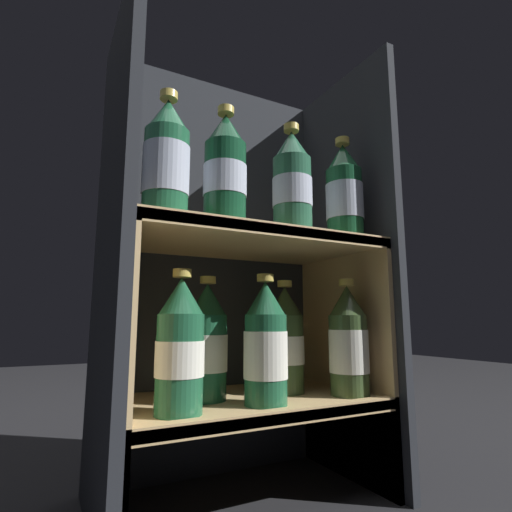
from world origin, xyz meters
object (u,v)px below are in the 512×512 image
object	(u,v)px
bottle_upper_front_0	(166,163)
bottle_lower_front_1	(265,346)
bottle_lower_back_0	(207,344)
bottle_lower_front_0	(180,348)
bottle_upper_front_1	(225,173)
bottle_upper_front_3	(344,195)
bottle_lower_back_1	(285,342)
bottle_lower_front_2	(348,343)
bottle_upper_front_2	(292,185)

from	to	relation	value
bottle_upper_front_0	bottle_lower_front_1	world-z (taller)	bottle_upper_front_0
bottle_lower_back_0	bottle_lower_front_0	bearing A→B (deg)	-132.25
bottle_lower_back_0	bottle_lower_front_1	bearing A→B (deg)	-47.75
bottle_upper_front_1	bottle_lower_back_0	distance (m)	0.33
bottle_upper_front_3	bottle_lower_back_1	distance (m)	0.35
bottle_lower_front_2	bottle_lower_back_1	bearing A→B (deg)	137.99
bottle_upper_front_0	bottle_lower_back_0	world-z (taller)	bottle_upper_front_0
bottle_upper_front_3	bottle_lower_front_2	world-z (taller)	bottle_upper_front_3
bottle_upper_front_0	bottle_lower_front_2	size ratio (longest dim) A/B	1.00
bottle_upper_front_1	bottle_lower_back_0	bearing A→B (deg)	87.59
bottle_upper_front_1	bottle_upper_front_3	bearing A→B (deg)	0.00
bottle_upper_front_3	bottle_lower_front_1	xyz separation A→B (m)	(-0.20, -0.00, -0.32)
bottle_lower_front_2	bottle_lower_front_0	bearing A→B (deg)	180.00
bottle_upper_front_0	bottle_lower_front_0	xyz separation A→B (m)	(0.03, 0.00, -0.32)
bottle_upper_front_2	bottle_lower_front_2	size ratio (longest dim) A/B	1.00
bottle_upper_front_0	bottle_lower_front_1	size ratio (longest dim) A/B	1.00
bottle_lower_front_0	bottle_upper_front_0	bearing A→B (deg)	-180.00
bottle_lower_front_0	bottle_lower_front_1	xyz separation A→B (m)	(0.16, -0.00, -0.00)
bottle_upper_front_2	bottle_lower_front_0	world-z (taller)	bottle_upper_front_2
bottle_upper_front_0	bottle_upper_front_2	bearing A→B (deg)	0.00
bottle_upper_front_2	bottle_lower_front_2	xyz separation A→B (m)	(0.13, -0.00, -0.32)
bottle_lower_back_0	bottle_lower_back_1	world-z (taller)	same
bottle_lower_back_0	bottle_upper_front_3	bearing A→B (deg)	-17.51
bottle_lower_front_1	bottle_lower_back_0	xyz separation A→B (m)	(-0.08, 0.09, 0.00)
bottle_lower_front_2	bottle_lower_back_1	xyz separation A→B (m)	(-0.10, 0.09, 0.00)
bottle_lower_front_0	bottle_lower_back_1	distance (m)	0.28
bottle_upper_front_2	bottle_lower_front_2	world-z (taller)	bottle_upper_front_2
bottle_upper_front_2	bottle_upper_front_3	xyz separation A→B (m)	(0.14, 0.00, -0.00)
bottle_lower_front_0	bottle_lower_front_1	distance (m)	0.16
bottle_upper_front_1	bottle_upper_front_2	bearing A→B (deg)	0.00
bottle_lower_front_0	bottle_upper_front_3	bearing A→B (deg)	-0.00
bottle_lower_front_0	bottle_lower_front_2	size ratio (longest dim) A/B	1.00
bottle_lower_front_0	bottle_lower_back_1	world-z (taller)	same
bottle_upper_front_2	bottle_lower_front_0	distance (m)	0.39
bottle_lower_front_2	bottle_lower_back_1	world-z (taller)	same
bottle_upper_front_0	bottle_upper_front_3	world-z (taller)	same
bottle_lower_front_1	bottle_lower_back_1	distance (m)	0.13
bottle_upper_front_3	bottle_lower_front_2	xyz separation A→B (m)	(-0.00, -0.00, -0.32)
bottle_lower_front_2	bottle_upper_front_1	bearing A→B (deg)	180.00
bottle_lower_front_0	bottle_lower_back_1	size ratio (longest dim) A/B	1.00
bottle_lower_front_1	bottle_lower_back_0	distance (m)	0.12
bottle_upper_front_0	bottle_lower_back_1	distance (m)	0.44
bottle_lower_front_1	bottle_lower_front_0	bearing A→B (deg)	180.00
bottle_upper_front_1	bottle_lower_front_2	xyz separation A→B (m)	(0.28, -0.00, -0.32)
bottle_upper_front_0	bottle_lower_back_0	size ratio (longest dim) A/B	1.00
bottle_lower_front_1	bottle_lower_front_2	distance (m)	0.20
bottle_upper_front_1	bottle_lower_front_0	xyz separation A→B (m)	(-0.08, 0.00, -0.32)
bottle_upper_front_2	bottle_upper_front_0	bearing A→B (deg)	180.00
bottle_upper_front_2	bottle_upper_front_3	bearing A→B (deg)	0.00
bottle_lower_back_0	bottle_lower_front_2	bearing A→B (deg)	-17.72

